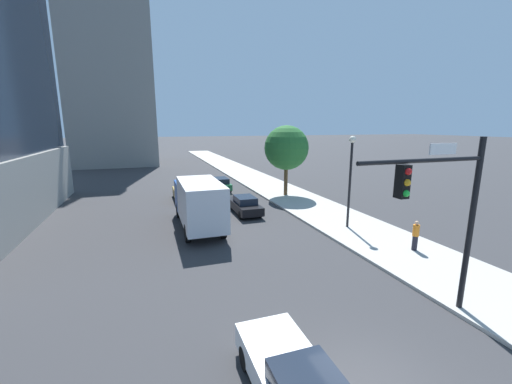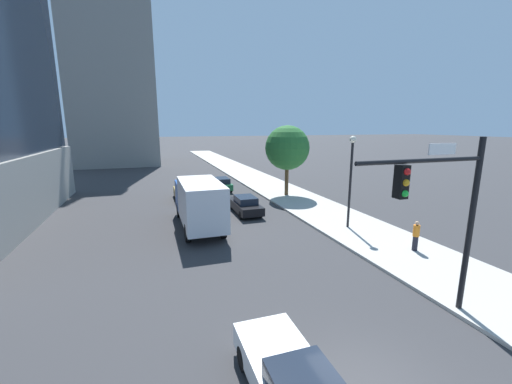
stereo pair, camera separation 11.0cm
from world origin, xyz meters
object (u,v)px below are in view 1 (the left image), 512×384
at_px(street_lamp, 351,169).
at_px(street_tree, 286,148).
at_px(car_green, 219,184).
at_px(traffic_light_pole, 443,200).
at_px(car_black, 244,205).
at_px(construction_building, 110,60).
at_px(box_truck, 199,201).
at_px(car_gold, 184,193).
at_px(pedestrian_orange_shirt, 416,235).

relative_size(street_lamp, street_tree, 0.90).
xyz_separation_m(street_lamp, car_green, (-5.39, 15.24, -3.33)).
bearing_deg(traffic_light_pole, car_black, 98.05).
height_order(construction_building, box_truck, construction_building).
bearing_deg(box_truck, street_tree, 36.95).
relative_size(street_lamp, car_black, 1.28).
distance_m(construction_building, street_tree, 41.03).
relative_size(car_gold, box_truck, 0.57).
distance_m(street_tree, box_truck, 12.32).
bearing_deg(box_truck, car_black, 33.92).
height_order(car_green, pedestrian_orange_shirt, pedestrian_orange_shirt).
height_order(construction_building, street_lamp, construction_building).
xyz_separation_m(traffic_light_pole, car_gold, (-6.20, 21.56, -3.65)).
bearing_deg(street_lamp, pedestrian_orange_shirt, -77.28).
distance_m(traffic_light_pole, pedestrian_orange_shirt, 7.32).
relative_size(traffic_light_pole, car_black, 1.34).
relative_size(street_tree, box_truck, 0.84).
xyz_separation_m(car_gold, car_black, (4.00, -5.95, -0.05)).
relative_size(car_gold, car_green, 1.10).
xyz_separation_m(car_gold, box_truck, (-0.00, -8.64, 1.16)).
bearing_deg(car_green, pedestrian_orange_shirt, -72.06).
bearing_deg(car_black, construction_building, 106.85).
xyz_separation_m(construction_building, street_tree, (17.47, -34.73, -13.09)).
distance_m(box_truck, pedestrian_orange_shirt, 13.18).
bearing_deg(street_lamp, car_black, 131.84).
height_order(construction_building, pedestrian_orange_shirt, construction_building).
distance_m(car_gold, box_truck, 8.72).
distance_m(street_tree, car_green, 8.32).
xyz_separation_m(traffic_light_pole, street_lamp, (3.19, 9.58, -0.31)).
bearing_deg(box_truck, traffic_light_pole, -64.35).
distance_m(traffic_light_pole, street_tree, 20.41).
bearing_deg(car_green, car_gold, -140.70).
xyz_separation_m(car_black, box_truck, (-4.00, -2.69, 1.21)).
xyz_separation_m(street_tree, car_green, (-5.59, 4.70, -3.98)).
xyz_separation_m(construction_building, car_green, (11.89, -30.03, -17.07)).
bearing_deg(construction_building, street_lamp, -69.11).
relative_size(traffic_light_pole, pedestrian_orange_shirt, 3.83).
bearing_deg(traffic_light_pole, street_tree, 80.47).
distance_m(car_green, pedestrian_orange_shirt, 20.93).
relative_size(traffic_light_pole, street_tree, 0.94).
height_order(box_truck, pedestrian_orange_shirt, box_truck).
relative_size(car_green, pedestrian_orange_shirt, 2.52).
height_order(car_black, box_truck, box_truck).
distance_m(construction_building, traffic_light_pole, 58.21).
height_order(street_tree, car_black, street_tree).
distance_m(street_lamp, street_tree, 10.56).
distance_m(street_lamp, car_black, 8.76).
xyz_separation_m(car_green, pedestrian_orange_shirt, (6.44, -19.91, 0.25)).
height_order(traffic_light_pole, car_green, traffic_light_pole).
height_order(traffic_light_pole, box_truck, traffic_light_pole).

